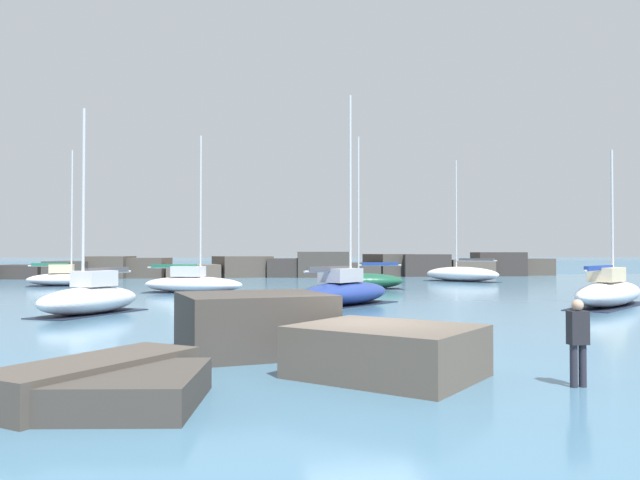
% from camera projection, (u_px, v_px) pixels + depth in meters
% --- Properties ---
extents(ground_plane, '(600.00, 600.00, 0.00)m').
position_uv_depth(ground_plane, '(367.00, 369.00, 13.33)').
color(ground_plane, teal).
extents(open_sea_beyond, '(400.00, 116.00, 0.01)m').
position_uv_depth(open_sea_beyond, '(227.00, 265.00, 122.37)').
color(open_sea_beyond, '#386684').
rests_on(open_sea_beyond, ground).
extents(breakwater_jetty, '(66.97, 7.37, 2.57)m').
position_uv_depth(breakwater_jetty, '(269.00, 267.00, 63.70)').
color(breakwater_jetty, '#4C443D').
rests_on(breakwater_jetty, ground).
extents(foreground_rocks, '(9.40, 8.28, 1.48)m').
position_uv_depth(foreground_rocks, '(265.00, 341.00, 13.46)').
color(foreground_rocks, '#423D38').
rests_on(foreground_rocks, ground).
extents(sailboat_moored_1, '(7.14, 6.39, 7.36)m').
position_uv_depth(sailboat_moored_1, '(609.00, 292.00, 28.90)').
color(sailboat_moored_1, white).
rests_on(sailboat_moored_1, ground).
extents(sailboat_moored_2, '(6.65, 4.15, 9.75)m').
position_uv_depth(sailboat_moored_2, '(192.00, 283.00, 38.54)').
color(sailboat_moored_2, white).
rests_on(sailboat_moored_2, ground).
extents(sailboat_moored_3, '(6.37, 6.21, 10.13)m').
position_uv_depth(sailboat_moored_3, '(344.00, 291.00, 29.61)').
color(sailboat_moored_3, navy).
rests_on(sailboat_moored_3, ground).
extents(sailboat_moored_4, '(5.54, 2.61, 10.44)m').
position_uv_depth(sailboat_moored_4, '(365.00, 280.00, 42.52)').
color(sailboat_moored_4, '#195138').
rests_on(sailboat_moored_4, ground).
extents(sailboat_moored_5, '(5.60, 2.67, 10.18)m').
position_uv_depth(sailboat_moored_5, '(65.00, 278.00, 46.39)').
color(sailboat_moored_5, silver).
rests_on(sailboat_moored_5, ground).
extents(sailboat_moored_6, '(5.98, 6.64, 10.50)m').
position_uv_depth(sailboat_moored_6, '(462.00, 274.00, 53.47)').
color(sailboat_moored_6, white).
rests_on(sailboat_moored_6, ground).
extents(sailboat_moored_7, '(4.48, 5.55, 8.31)m').
position_uv_depth(sailboat_moored_7, '(90.00, 298.00, 25.34)').
color(sailboat_moored_7, silver).
rests_on(sailboat_moored_7, ground).
extents(person_on_rocks, '(0.36, 0.22, 1.63)m').
position_uv_depth(person_on_rocks, '(578.00, 338.00, 11.58)').
color(person_on_rocks, '#282833').
rests_on(person_on_rocks, ground).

